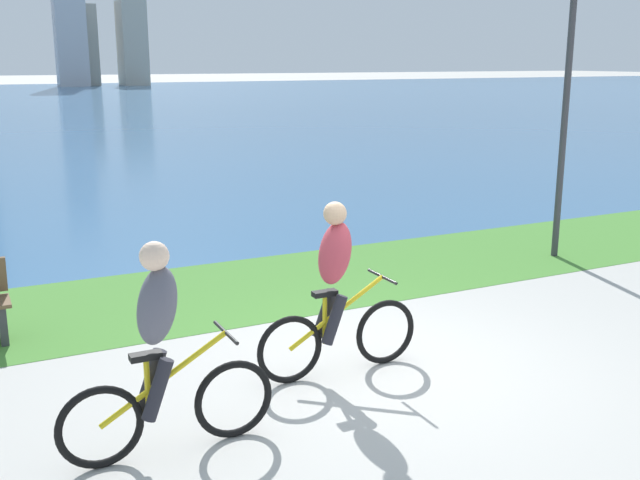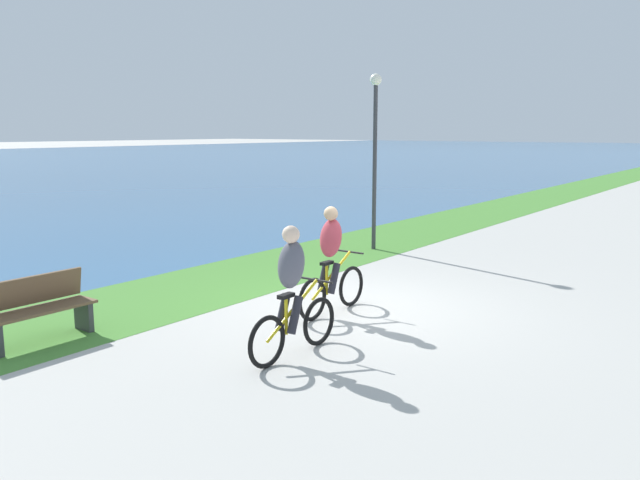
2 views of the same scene
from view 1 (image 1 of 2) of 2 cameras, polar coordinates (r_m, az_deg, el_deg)
name	(u,v)px [view 1 (image 1 of 2)]	position (r m, az deg, el deg)	size (l,w,h in m)	color
ground_plane	(387,369)	(7.49, 5.20, -9.80)	(300.00, 300.00, 0.00)	#B2AFA8
grass_strip_bayside	(267,285)	(10.11, -4.11, -3.46)	(120.00, 2.77, 0.01)	#478433
bay_water_surface	(5,105)	(55.34, -23.01, 9.54)	(300.00, 89.62, 0.00)	#386693
cyclist_lead	(336,291)	(7.07, 1.25, -3.92)	(1.71, 0.52, 1.70)	black
cyclist_trailing	(162,352)	(5.78, -12.07, -8.37)	(1.70, 0.52, 1.70)	black
lamppost_tall	(568,79)	(11.78, 18.48, 11.64)	(0.28, 0.28, 4.16)	#38383D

